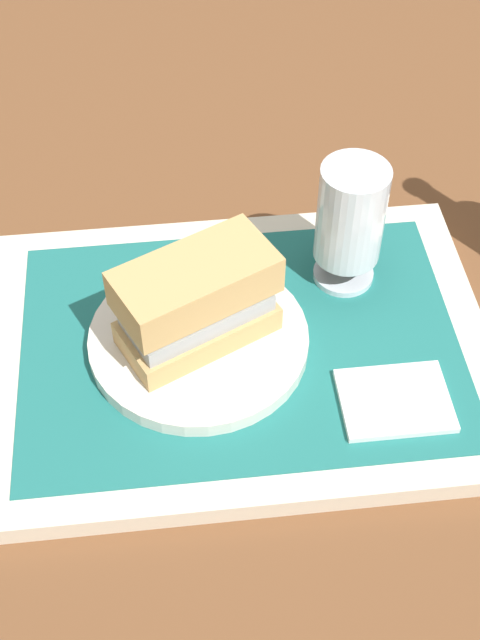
{
  "coord_description": "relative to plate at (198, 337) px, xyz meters",
  "views": [
    {
      "loc": [
        -0.05,
        -0.47,
        0.6
      ],
      "look_at": [
        0.0,
        0.0,
        0.05
      ],
      "focal_mm": 47.97,
      "sensor_mm": 36.0,
      "label": 1
    }
  ],
  "objects": [
    {
      "name": "ground_plane",
      "position": [
        0.04,
        -0.0,
        -0.03
      ],
      "size": [
        3.0,
        3.0,
        0.0
      ],
      "primitive_type": "plane",
      "color": "brown"
    },
    {
      "name": "tray",
      "position": [
        0.04,
        -0.0,
        -0.02
      ],
      "size": [
        0.44,
        0.32,
        0.02
      ],
      "primitive_type": "cube",
      "color": "beige",
      "rests_on": "ground_plane"
    },
    {
      "name": "placemat",
      "position": [
        0.04,
        -0.0,
        -0.01
      ],
      "size": [
        0.38,
        0.27,
        0.0
      ],
      "primitive_type": "cube",
      "color": "#1E6B66",
      "rests_on": "tray"
    },
    {
      "name": "plate",
      "position": [
        0.0,
        0.0,
        0.0
      ],
      "size": [
        0.19,
        0.19,
        0.01
      ],
      "primitive_type": "cylinder",
      "color": "silver",
      "rests_on": "placemat"
    },
    {
      "name": "sandwich",
      "position": [
        0.0,
        0.0,
        0.05
      ],
      "size": [
        0.14,
        0.11,
        0.08
      ],
      "rotation": [
        0.0,
        0.0,
        0.45
      ],
      "color": "tan",
      "rests_on": "plate"
    },
    {
      "name": "beer_glass",
      "position": [
        0.14,
        0.07,
        0.06
      ],
      "size": [
        0.06,
        0.06,
        0.12
      ],
      "color": "silver",
      "rests_on": "placemat"
    },
    {
      "name": "napkin_folded",
      "position": [
        0.16,
        -0.08,
        -0.0
      ],
      "size": [
        0.09,
        0.07,
        0.01
      ],
      "primitive_type": "cube",
      "color": "white",
      "rests_on": "placemat"
    }
  ]
}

